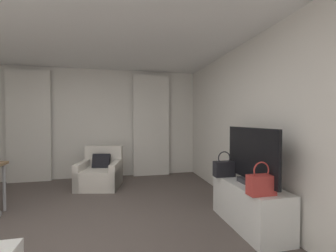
# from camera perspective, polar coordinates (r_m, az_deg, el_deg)

# --- Properties ---
(ground_plane) EXTENTS (12.00, 12.00, 0.00)m
(ground_plane) POSITION_cam_1_polar(r_m,az_deg,el_deg) (3.06, -24.06, -25.64)
(ground_plane) COLOR #564C47
(wall_window) EXTENTS (5.12, 0.06, 2.60)m
(wall_window) POSITION_cam_1_polar(r_m,az_deg,el_deg) (5.72, -18.18, 0.61)
(wall_window) COLOR silver
(wall_window) RESTS_ON ground
(wall_right) EXTENTS (0.06, 6.12, 2.60)m
(wall_right) POSITION_cam_1_polar(r_m,az_deg,el_deg) (3.32, 23.94, -0.13)
(wall_right) COLOR silver
(wall_right) RESTS_ON ground
(ceiling) EXTENTS (5.12, 6.12, 0.06)m
(ceiling) POSITION_cam_1_polar(r_m,az_deg,el_deg) (2.99, -24.71, 25.92)
(ceiling) COLOR white
(ceiling) RESTS_ON wall_left
(curtain_left_panel) EXTENTS (0.90, 0.06, 2.50)m
(curtain_left_panel) POSITION_cam_1_polar(r_m,az_deg,el_deg) (5.89, -31.73, -0.01)
(curtain_left_panel) COLOR silver
(curtain_left_panel) RESTS_ON ground
(curtain_right_panel) EXTENTS (0.90, 0.06, 2.50)m
(curtain_right_panel) POSITION_cam_1_polar(r_m,az_deg,el_deg) (5.62, -4.22, 0.16)
(curtain_right_panel) COLOR silver
(curtain_right_panel) RESTS_ON ground
(armchair) EXTENTS (0.95, 0.97, 0.82)m
(armchair) POSITION_cam_1_polar(r_m,az_deg,el_deg) (4.99, -16.78, -11.50)
(armchair) COLOR silver
(armchair) RESTS_ON ground
(tv_console) EXTENTS (0.48, 1.18, 0.56)m
(tv_console) POSITION_cam_1_polar(r_m,az_deg,el_deg) (3.29, 19.79, -18.23)
(tv_console) COLOR white
(tv_console) RESTS_ON ground
(tv_flatscreen) EXTENTS (0.20, 1.06, 0.73)m
(tv_flatscreen) POSITION_cam_1_polar(r_m,az_deg,el_deg) (3.10, 20.28, -7.45)
(tv_flatscreen) COLOR #333338
(tv_flatscreen) RESTS_ON tv_console
(handbag_primary) EXTENTS (0.30, 0.14, 0.37)m
(handbag_primary) POSITION_cam_1_polar(r_m,az_deg,el_deg) (3.44, 14.02, -10.32)
(handbag_primary) COLOR black
(handbag_primary) RESTS_ON tv_console
(handbag_secondary) EXTENTS (0.30, 0.14, 0.37)m
(handbag_secondary) POSITION_cam_1_polar(r_m,az_deg,el_deg) (2.75, 22.51, -13.41)
(handbag_secondary) COLOR #B73833
(handbag_secondary) RESTS_ON tv_console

